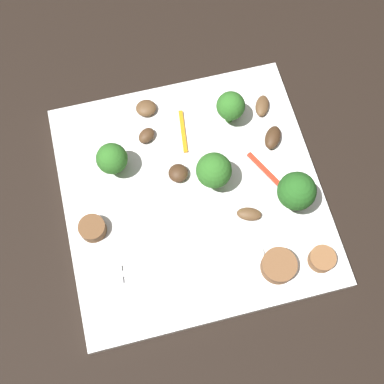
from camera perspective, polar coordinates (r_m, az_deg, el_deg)
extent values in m
plane|color=black|center=(0.55, 0.00, -0.49)|extent=(1.40, 1.40, 0.00)
cube|color=white|center=(0.54, 0.00, -0.25)|extent=(0.27, 0.27, 0.01)
cube|color=silver|center=(0.51, 0.18, -8.13)|extent=(0.14, 0.02, 0.00)
cube|color=silver|center=(0.52, -9.87, -9.55)|extent=(0.04, 0.02, 0.00)
cylinder|color=#347525|center=(0.54, -8.85, 2.96)|extent=(0.01, 0.01, 0.02)
sphere|color=#2D6B23|center=(0.53, -9.15, 3.79)|extent=(0.03, 0.03, 0.03)
cylinder|color=#296420|center=(0.53, 11.37, -0.86)|extent=(0.01, 0.01, 0.03)
sphere|color=#235B1E|center=(0.51, 11.88, 0.10)|extent=(0.04, 0.04, 0.04)
cylinder|color=#347525|center=(0.53, 2.42, 1.57)|extent=(0.01, 0.01, 0.02)
sphere|color=#2D6B23|center=(0.51, 2.52, 2.49)|extent=(0.04, 0.04, 0.04)
cylinder|color=#347525|center=(0.57, 4.31, 8.80)|extent=(0.01, 0.01, 0.02)
sphere|color=#2D6B23|center=(0.55, 4.45, 9.79)|extent=(0.03, 0.03, 0.03)
cylinder|color=brown|center=(0.51, 9.88, -8.31)|extent=(0.04, 0.04, 0.02)
cylinder|color=brown|center=(0.53, -11.30, -4.10)|extent=(0.04, 0.04, 0.01)
cylinder|color=brown|center=(0.52, 14.62, -7.41)|extent=(0.04, 0.04, 0.01)
ellipsoid|color=brown|center=(0.53, 6.54, -2.51)|extent=(0.03, 0.02, 0.01)
ellipsoid|color=brown|center=(0.58, 8.02, 9.73)|extent=(0.03, 0.03, 0.01)
ellipsoid|color=#422B19|center=(0.56, 9.22, 6.17)|extent=(0.03, 0.03, 0.01)
ellipsoid|color=#422B19|center=(0.54, -1.58, 2.17)|extent=(0.03, 0.03, 0.01)
ellipsoid|color=brown|center=(0.58, -5.27, 9.53)|extent=(0.03, 0.02, 0.01)
ellipsoid|color=#4C331E|center=(0.56, -5.22, 6.44)|extent=(0.03, 0.02, 0.01)
cube|color=orange|center=(0.56, -1.04, 6.94)|extent=(0.01, 0.05, 0.00)
cube|color=red|center=(0.55, 8.17, 2.65)|extent=(0.03, 0.04, 0.00)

